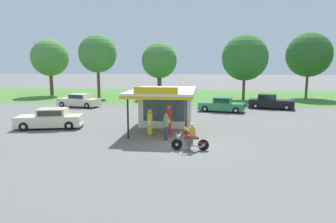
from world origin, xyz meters
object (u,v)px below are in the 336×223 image
object	(u,v)px
gas_pump_nearside	(150,124)
parked_car_back_row_far_left	(222,105)
parked_car_back_row_left	(79,101)
parked_car_back_row_centre_right	(271,102)
gas_pump_offside	(169,122)
bystander_strolling_foreground	(166,126)
motorcycle_with_rider	(191,139)
parked_car_back_row_centre_left	(170,101)
featured_classic_sedan	(50,119)

from	to	relation	value
gas_pump_nearside	parked_car_back_row_far_left	bearing A→B (deg)	63.88
parked_car_back_row_left	parked_car_back_row_centre_right	world-z (taller)	parked_car_back_row_centre_right
gas_pump_offside	parked_car_back_row_centre_right	xyz separation A→B (m)	(9.96, 14.40, -0.25)
parked_car_back_row_left	parked_car_back_row_centre_right	size ratio (longest dim) A/B	1.02
gas_pump_offside	parked_car_back_row_left	world-z (taller)	gas_pump_offside
gas_pump_offside	bystander_strolling_foreground	bearing A→B (deg)	-92.02
gas_pump_nearside	parked_car_back_row_left	size ratio (longest dim) A/B	0.34
motorcycle_with_rider	bystander_strolling_foreground	distance (m)	2.71
parked_car_back_row_centre_left	parked_car_back_row_far_left	bearing A→B (deg)	-30.87
parked_car_back_row_far_left	parked_car_back_row_centre_left	bearing A→B (deg)	149.13
gas_pump_nearside	motorcycle_with_rider	world-z (taller)	gas_pump_nearside
gas_pump_nearside	parked_car_back_row_far_left	distance (m)	12.80
parked_car_back_row_centre_right	parked_car_back_row_far_left	xyz separation A→B (m)	(-5.64, -2.91, -0.04)
motorcycle_with_rider	parked_car_back_row_far_left	bearing A→B (deg)	79.80
featured_classic_sedan	parked_car_back_row_centre_right	bearing A→B (deg)	33.60
parked_car_back_row_far_left	motorcycle_with_rider	bearing A→B (deg)	-100.20
motorcycle_with_rider	parked_car_back_row_centre_left	world-z (taller)	motorcycle_with_rider
parked_car_back_row_centre_right	gas_pump_nearside	bearing A→B (deg)	-128.05
gas_pump_offside	motorcycle_with_rider	bearing A→B (deg)	-63.27
bystander_strolling_foreground	motorcycle_with_rider	bearing A→B (deg)	-50.85
parked_car_back_row_left	parked_car_back_row_centre_left	world-z (taller)	parked_car_back_row_left
parked_car_back_row_left	parked_car_back_row_far_left	bearing A→B (deg)	-5.83
motorcycle_with_rider	parked_car_back_row_centre_right	size ratio (longest dim) A/B	0.41
parked_car_back_row_centre_right	gas_pump_offside	bearing A→B (deg)	-124.66
gas_pump_offside	parked_car_back_row_centre_left	bearing A→B (deg)	95.98
gas_pump_offside	motorcycle_with_rider	size ratio (longest dim) A/B	0.98
gas_pump_nearside	parked_car_back_row_centre_right	bearing A→B (deg)	51.95
gas_pump_offside	parked_car_back_row_left	distance (m)	17.97
gas_pump_offside	parked_car_back_row_centre_right	bearing A→B (deg)	55.34
parked_car_back_row_left	parked_car_back_row_centre_left	xyz separation A→B (m)	(10.64, 1.83, -0.05)
gas_pump_nearside	parked_car_back_row_centre_left	bearing A→B (deg)	90.98
gas_pump_offside	motorcycle_with_rider	world-z (taller)	gas_pump_offside
featured_classic_sedan	parked_car_back_row_far_left	xyz separation A→B (m)	(13.79, 10.00, -0.02)
featured_classic_sedan	parked_car_back_row_centre_left	bearing A→B (deg)	59.71
parked_car_back_row_far_left	bystander_strolling_foreground	world-z (taller)	bystander_strolling_foreground
gas_pump_nearside	parked_car_back_row_left	bearing A→B (deg)	129.57
motorcycle_with_rider	parked_car_back_row_far_left	distance (m)	15.02
motorcycle_with_rider	parked_car_back_row_left	distance (m)	21.53
gas_pump_nearside	gas_pump_offside	size ratio (longest dim) A/B	0.87
parked_car_back_row_left	bystander_strolling_foreground	world-z (taller)	bystander_strolling_foreground
parked_car_back_row_centre_left	bystander_strolling_foreground	bearing A→B (deg)	-84.61
gas_pump_offside	parked_car_back_row_left	size ratio (longest dim) A/B	0.39
motorcycle_with_rider	featured_classic_sedan	size ratio (longest dim) A/B	0.41
motorcycle_with_rider	parked_car_back_row_left	xyz separation A→B (m)	(-13.87, 16.48, 0.06)
parked_car_back_row_centre_right	bystander_strolling_foreground	size ratio (longest dim) A/B	2.97
parked_car_back_row_far_left	parked_car_back_row_centre_right	bearing A→B (deg)	27.28
parked_car_back_row_left	motorcycle_with_rider	bearing A→B (deg)	-49.91
gas_pump_offside	featured_classic_sedan	xyz separation A→B (m)	(-9.47, 1.49, -0.27)
gas_pump_offside	parked_car_back_row_far_left	distance (m)	12.28
motorcycle_with_rider	featured_classic_sedan	bearing A→B (deg)	156.74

